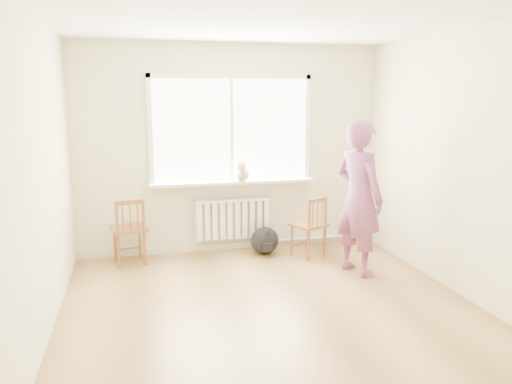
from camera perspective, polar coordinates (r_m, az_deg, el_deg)
floor at (r=4.78m, az=2.50°, el=-14.25°), size 4.50×4.50×0.00m
ceiling at (r=4.38m, az=2.81°, el=19.68°), size 4.50×4.50×0.00m
back_wall at (r=6.55m, az=-2.87°, el=4.92°), size 4.00×0.01×2.70m
window at (r=6.50m, az=-2.85°, el=7.64°), size 2.12×0.05×1.42m
windowsill at (r=6.50m, az=-2.65°, el=1.14°), size 2.15×0.22×0.04m
radiator at (r=6.62m, az=-2.65°, el=-3.02°), size 1.00×0.12×0.55m
heating_pipe at (r=7.08m, az=7.35°, el=-5.19°), size 1.40×0.04×0.04m
baseboard at (r=6.80m, az=-2.74°, el=-6.14°), size 4.00×0.03×0.08m
chair_left at (r=6.27m, az=-14.26°, el=-4.36°), size 0.47×0.45×0.83m
chair_right at (r=6.39m, az=6.30°, el=-3.98°), size 0.52×0.51×0.79m
person at (r=5.81m, az=11.67°, el=-0.67°), size 0.64×0.76×1.78m
cat at (r=6.42m, az=-1.63°, el=2.27°), size 0.26×0.43×0.29m
backpack at (r=6.52m, az=1.00°, el=-5.58°), size 0.44×0.39×0.36m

